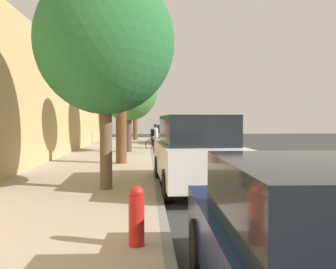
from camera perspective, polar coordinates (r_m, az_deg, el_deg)
ground at (r=15.83m, az=3.50°, el=-4.46°), size 65.86×65.86×0.00m
sidewalk at (r=15.83m, az=-10.59°, el=-4.27°), size 4.34×41.16×0.12m
curb_edge at (r=15.71m, az=-2.39°, el=-4.28°), size 0.16×41.16×0.12m
lane_stripe_centre at (r=16.97m, az=12.86°, el=-4.04°), size 0.14×40.00×0.01m
lane_stripe_bike_edge at (r=15.81m, az=2.96°, el=-4.45°), size 0.12×41.16×0.01m
building_facade at (r=16.23m, az=-19.20°, el=5.14°), size 0.50×41.16×5.40m
parked_sedan_grey_nearest at (r=27.37m, az=-0.53°, el=-0.02°), size 2.03×4.50×1.52m
parked_suv_white_second at (r=9.55m, az=4.34°, el=-2.73°), size 2.10×4.76×1.99m
parked_sedan_dark_blue_mid at (r=3.37m, az=23.02°, el=-17.14°), size 1.91×4.44×1.52m
bicycle_at_curb at (r=21.92m, az=-1.48°, el=-1.61°), size 1.69×0.54×0.74m
cyclist_with_backpack at (r=22.33m, az=-2.10°, el=0.05°), size 0.46×0.61×1.63m
street_tree_near_cyclist at (r=31.82m, az=-5.33°, el=6.01°), size 3.74×3.74×5.43m
street_tree_mid_block at (r=19.78m, az=-6.48°, el=6.99°), size 3.26×3.26×5.05m
street_tree_far_end at (r=14.55m, az=-7.59°, el=8.96°), size 2.33×2.33×4.44m
street_tree_corner at (r=9.29m, az=-10.06°, el=14.32°), size 3.48×3.48×5.50m
pedestrian_on_phone at (r=26.82m, az=-9.58°, el=0.66°), size 0.60×0.32×1.74m
fire_hydrant at (r=5.05m, az=-5.10°, el=-12.82°), size 0.22×0.22×0.84m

